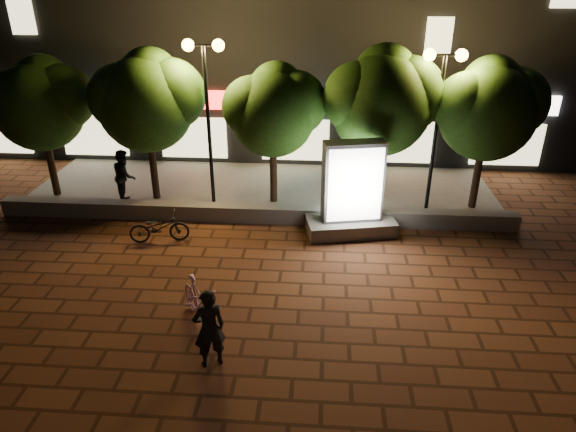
# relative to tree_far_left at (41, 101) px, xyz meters

# --- Properties ---
(ground) EXTENTS (80.00, 80.00, 0.00)m
(ground) POSITION_rel_tree_far_left_xyz_m (6.95, -5.46, -3.29)
(ground) COLOR #59311C
(ground) RESTS_ON ground
(retaining_wall) EXTENTS (16.00, 0.45, 0.50)m
(retaining_wall) POSITION_rel_tree_far_left_xyz_m (6.95, -1.46, -3.04)
(retaining_wall) COLOR gray
(retaining_wall) RESTS_ON ground
(sidewalk) EXTENTS (16.00, 5.00, 0.08)m
(sidewalk) POSITION_rel_tree_far_left_xyz_m (6.95, 1.04, -3.25)
(sidewalk) COLOR gray
(sidewalk) RESTS_ON ground
(building_block) EXTENTS (28.00, 8.12, 11.30)m
(building_block) POSITION_rel_tree_far_left_xyz_m (6.94, 7.53, 1.70)
(building_block) COLOR black
(building_block) RESTS_ON ground
(tree_far_left) EXTENTS (3.36, 2.80, 4.63)m
(tree_far_left) POSITION_rel_tree_far_left_xyz_m (0.00, 0.00, 0.00)
(tree_far_left) COLOR black
(tree_far_left) RESTS_ON sidewalk
(tree_left) EXTENTS (3.60, 3.00, 4.89)m
(tree_left) POSITION_rel_tree_far_left_xyz_m (3.50, 0.00, 0.15)
(tree_left) COLOR black
(tree_left) RESTS_ON sidewalk
(tree_mid) EXTENTS (3.24, 2.70, 4.50)m
(tree_mid) POSITION_rel_tree_far_left_xyz_m (7.50, -0.00, -0.08)
(tree_mid) COLOR black
(tree_mid) RESTS_ON sidewalk
(tree_right) EXTENTS (3.72, 3.10, 5.07)m
(tree_right) POSITION_rel_tree_far_left_xyz_m (10.80, 0.00, 0.27)
(tree_right) COLOR black
(tree_right) RESTS_ON sidewalk
(tree_far_right) EXTENTS (3.48, 2.90, 4.76)m
(tree_far_right) POSITION_rel_tree_far_left_xyz_m (14.00, 0.00, 0.08)
(tree_far_right) COLOR black
(tree_far_right) RESTS_ON sidewalk
(street_lamp_left) EXTENTS (1.26, 0.36, 5.18)m
(street_lamp_left) POSITION_rel_tree_far_left_xyz_m (5.45, -0.26, 0.74)
(street_lamp_left) COLOR black
(street_lamp_left) RESTS_ON sidewalk
(street_lamp_right) EXTENTS (1.26, 0.36, 4.98)m
(street_lamp_right) POSITION_rel_tree_far_left_xyz_m (12.45, -0.26, 0.60)
(street_lamp_right) COLOR black
(street_lamp_right) RESTS_ON sidewalk
(ad_kiosk) EXTENTS (2.78, 1.78, 2.79)m
(ad_kiosk) POSITION_rel_tree_far_left_xyz_m (9.92, -1.98, -2.17)
(ad_kiosk) COLOR gray
(ad_kiosk) RESTS_ON ground
(scooter_pink) EXTENTS (1.44, 1.80, 1.09)m
(scooter_pink) POSITION_rel_tree_far_left_xyz_m (6.47, -6.71, -2.74)
(scooter_pink) COLOR #BC7FA5
(scooter_pink) RESTS_ON ground
(rider) EXTENTS (0.75, 0.66, 1.73)m
(rider) POSITION_rel_tree_far_left_xyz_m (6.98, -7.93, -2.42)
(rider) COLOR black
(rider) RESTS_ON ground
(scooter_parked) EXTENTS (1.77, 0.94, 0.88)m
(scooter_parked) POSITION_rel_tree_far_left_xyz_m (4.45, -3.00, -2.85)
(scooter_parked) COLOR black
(scooter_parked) RESTS_ON ground
(pedestrian) EXTENTS (0.92, 1.04, 1.77)m
(pedestrian) POSITION_rel_tree_far_left_xyz_m (2.57, -0.41, -2.33)
(pedestrian) COLOR black
(pedestrian) RESTS_ON sidewalk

